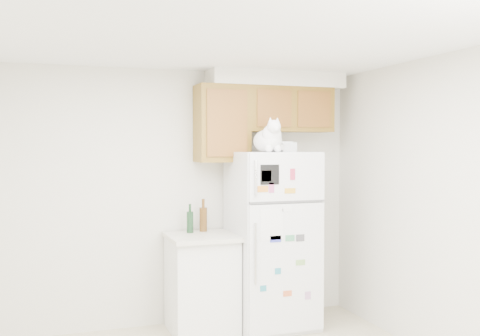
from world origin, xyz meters
name	(u,v)px	position (x,y,z in m)	size (l,w,h in m)	color
room_shell	(238,158)	(0.12, 0.24, 1.67)	(3.84, 4.04, 2.52)	silver
refrigerator	(272,239)	(0.94, 1.61, 0.85)	(0.76, 0.78, 1.70)	white
base_counter	(202,282)	(0.25, 1.68, 0.46)	(0.64, 0.64, 0.92)	white
cat	(269,139)	(0.84, 1.43, 1.82)	(0.31, 0.46, 0.32)	white
storage_box_back	(282,147)	(1.06, 1.62, 1.75)	(0.18, 0.13, 0.10)	white
storage_box_front	(288,147)	(1.09, 1.58, 1.74)	(0.15, 0.11, 0.09)	white
bottle_green	(190,218)	(0.18, 1.82, 1.06)	(0.07, 0.07, 0.28)	#19381E
bottle_amber	(203,215)	(0.32, 1.86, 1.08)	(0.07, 0.07, 0.32)	#593814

